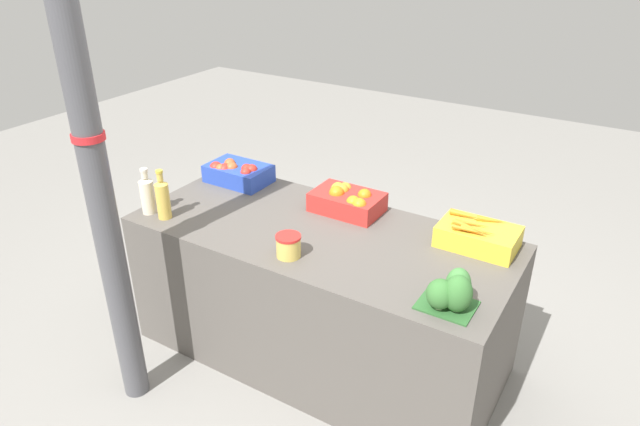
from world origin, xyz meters
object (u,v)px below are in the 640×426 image
support_pole (92,154)px  apple_crate (237,172)px  juice_bottle_golden (163,198)px  carrot_crate (478,235)px  broccoli_pile (452,292)px  orange_crate (347,200)px  juice_bottle_cloudy (147,194)px  pickle_jar (289,246)px

support_pole → apple_crate: size_ratio=7.09×
juice_bottle_golden → carrot_crate: bearing=20.8°
apple_crate → broccoli_pile: bearing=-19.4°
support_pole → juice_bottle_golden: 0.61m
support_pole → broccoli_pile: bearing=18.1°
support_pole → orange_crate: (0.65, 0.99, -0.45)m
juice_bottle_cloudy → apple_crate: bearing=75.1°
juice_bottle_cloudy → juice_bottle_golden: juice_bottle_golden is taller
support_pole → pickle_jar: support_pole is taller
broccoli_pile → juice_bottle_cloudy: 1.63m
broccoli_pile → support_pole: bearing=-161.9°
pickle_jar → juice_bottle_cloudy: bearing=-178.7°
carrot_crate → juice_bottle_cloudy: 1.66m
apple_crate → orange_crate: bearing=0.7°
apple_crate → juice_bottle_golden: juice_bottle_golden is taller
juice_bottle_golden → broccoli_pile: bearing=0.9°
orange_crate → broccoli_pile: bearing=-34.9°
support_pole → pickle_jar: bearing=35.3°
carrot_crate → broccoli_pile: (0.07, -0.53, 0.02)m
broccoli_pile → juice_bottle_cloudy: juice_bottle_cloudy is taller
support_pole → carrot_crate: bearing=36.4°
carrot_crate → apple_crate: bearing=-179.7°
juice_bottle_golden → juice_bottle_cloudy: bearing=-180.0°
juice_bottle_cloudy → pickle_jar: 0.87m
broccoli_pile → pickle_jar: (-0.76, -0.00, -0.03)m
orange_crate → pickle_jar: 0.53m
carrot_crate → juice_bottle_golden: size_ratio=1.37×
juice_bottle_cloudy → pickle_jar: bearing=1.3°
orange_crate → broccoli_pile: 0.93m
pickle_jar → broccoli_pile: bearing=0.3°
support_pole → apple_crate: support_pole is taller
apple_crate → carrot_crate: 1.42m
juice_bottle_cloudy → pickle_jar: (0.87, 0.02, -0.05)m
carrot_crate → broccoli_pile: bearing=-83.0°
orange_crate → support_pole: bearing=-123.1°
apple_crate → juice_bottle_golden: bearing=-93.6°
orange_crate → juice_bottle_golden: juice_bottle_golden is taller
carrot_crate → broccoli_pile: 0.53m
apple_crate → juice_bottle_cloudy: 0.57m
orange_crate → juice_bottle_cloudy: (-0.87, -0.55, 0.04)m
pickle_jar → support_pole: bearing=-144.7°
apple_crate → orange_crate: (0.72, 0.01, 0.00)m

